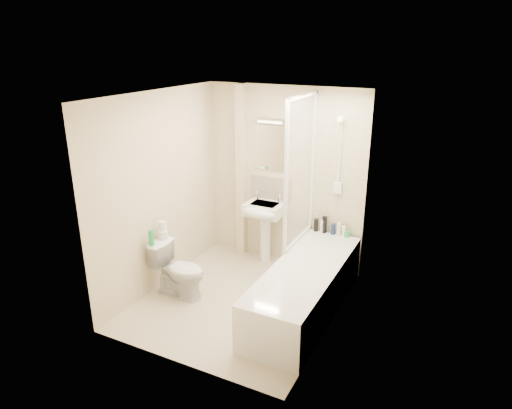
% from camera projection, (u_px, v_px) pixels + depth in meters
% --- Properties ---
extents(floor, '(2.50, 2.50, 0.00)m').
position_uv_depth(floor, '(241.00, 300.00, 5.44)').
color(floor, beige).
rests_on(floor, ground).
extents(wall_back, '(2.20, 0.02, 2.40)m').
position_uv_depth(wall_back, '(284.00, 177.00, 6.08)').
color(wall_back, beige).
rests_on(wall_back, ground).
extents(wall_left, '(0.02, 2.50, 2.40)m').
position_uv_depth(wall_left, '(160.00, 192.00, 5.50)').
color(wall_left, beige).
rests_on(wall_left, ground).
extents(wall_right, '(0.02, 2.50, 2.40)m').
position_uv_depth(wall_right, '(336.00, 223.00, 4.57)').
color(wall_right, beige).
rests_on(wall_right, ground).
extents(ceiling, '(2.20, 2.50, 0.02)m').
position_uv_depth(ceiling, '(238.00, 95.00, 4.63)').
color(ceiling, white).
rests_on(ceiling, wall_back).
extents(tile_back, '(0.70, 0.01, 1.75)m').
position_uv_depth(tile_back, '(340.00, 168.00, 5.68)').
color(tile_back, beige).
rests_on(tile_back, wall_back).
extents(tile_right, '(0.01, 2.10, 1.75)m').
position_uv_depth(tile_right, '(340.00, 197.00, 4.62)').
color(tile_right, beige).
rests_on(tile_right, wall_right).
extents(pipe_boxing, '(0.12, 0.12, 2.40)m').
position_uv_depth(pipe_boxing, '(241.00, 173.00, 6.30)').
color(pipe_boxing, beige).
rests_on(pipe_boxing, ground).
extents(splashback, '(0.60, 0.02, 0.30)m').
position_uv_depth(splashback, '(271.00, 187.00, 6.22)').
color(splashback, beige).
rests_on(splashback, wall_back).
extents(mirror, '(0.46, 0.01, 0.60)m').
position_uv_depth(mirror, '(271.00, 148.00, 6.03)').
color(mirror, white).
rests_on(mirror, wall_back).
extents(strip_light, '(0.42, 0.07, 0.07)m').
position_uv_depth(strip_light, '(271.00, 120.00, 5.88)').
color(strip_light, silver).
rests_on(strip_light, wall_back).
extents(bathtub, '(0.70, 2.10, 0.55)m').
position_uv_depth(bathtub, '(305.00, 288.00, 5.15)').
color(bathtub, white).
rests_on(bathtub, ground).
extents(shower_screen, '(0.04, 0.92, 1.80)m').
position_uv_depth(shower_screen, '(301.00, 171.00, 5.45)').
color(shower_screen, white).
rests_on(shower_screen, bathtub).
extents(shower_fixture, '(0.10, 0.16, 0.99)m').
position_uv_depth(shower_fixture, '(339.00, 159.00, 5.60)').
color(shower_fixture, white).
rests_on(shower_fixture, wall_back).
extents(pedestal_sink, '(0.51, 0.47, 0.98)m').
position_uv_depth(pedestal_sink, '(263.00, 216.00, 6.14)').
color(pedestal_sink, white).
rests_on(pedestal_sink, ground).
extents(bottle_black_a, '(0.06, 0.06, 0.17)m').
position_uv_depth(bottle_black_a, '(316.00, 225.00, 5.99)').
color(bottle_black_a, black).
rests_on(bottle_black_a, bathtub).
extents(bottle_white_a, '(0.06, 0.06, 0.17)m').
position_uv_depth(bottle_white_a, '(322.00, 226.00, 5.95)').
color(bottle_white_a, white).
rests_on(bottle_white_a, bathtub).
extents(bottle_black_b, '(0.06, 0.06, 0.22)m').
position_uv_depth(bottle_black_b, '(324.00, 225.00, 5.93)').
color(bottle_black_b, black).
rests_on(bottle_black_b, bathtub).
extents(bottle_blue, '(0.06, 0.06, 0.14)m').
position_uv_depth(bottle_blue, '(333.00, 229.00, 5.90)').
color(bottle_blue, navy).
rests_on(bottle_blue, bathtub).
extents(bottle_cream, '(0.06, 0.06, 0.17)m').
position_uv_depth(bottle_cream, '(339.00, 229.00, 5.86)').
color(bottle_cream, beige).
rests_on(bottle_cream, bathtub).
extents(bottle_white_b, '(0.05, 0.05, 0.14)m').
position_uv_depth(bottle_white_b, '(344.00, 231.00, 5.84)').
color(bottle_white_b, white).
rests_on(bottle_white_b, bathtub).
extents(bottle_green, '(0.07, 0.07, 0.08)m').
position_uv_depth(bottle_green, '(347.00, 234.00, 5.83)').
color(bottle_green, green).
rests_on(bottle_green, bathtub).
extents(toilet, '(0.39, 0.66, 0.67)m').
position_uv_depth(toilet, '(179.00, 270.00, 5.45)').
color(toilet, white).
rests_on(toilet, ground).
extents(toilet_roll_lower, '(0.11, 0.11, 0.10)m').
position_uv_depth(toilet_roll_lower, '(163.00, 235.00, 5.48)').
color(toilet_roll_lower, white).
rests_on(toilet_roll_lower, toilet).
extents(toilet_roll_upper, '(0.10, 0.10, 0.11)m').
position_uv_depth(toilet_roll_upper, '(163.00, 226.00, 5.46)').
color(toilet_roll_upper, white).
rests_on(toilet_roll_upper, toilet_roll_lower).
extents(green_bottle, '(0.06, 0.06, 0.18)m').
position_uv_depth(green_bottle, '(151.00, 237.00, 5.31)').
color(green_bottle, green).
rests_on(green_bottle, toilet).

